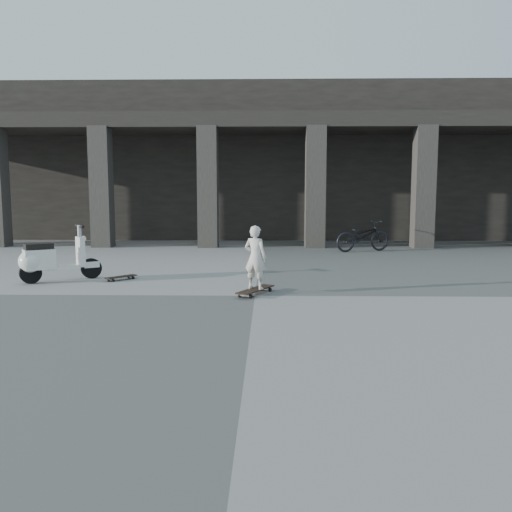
{
  "coord_description": "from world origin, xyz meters",
  "views": [
    {
      "loc": [
        0.24,
        -9.63,
        1.89
      ],
      "look_at": [
        0.0,
        0.62,
        0.65
      ],
      "focal_mm": 38.0,
      "sensor_mm": 36.0,
      "label": 1
    }
  ],
  "objects_px": {
    "scooter": "(47,260)",
    "child": "(255,257)",
    "longboard": "(255,290)",
    "bicycle": "(363,236)",
    "skateboard_spare": "(121,277)"
  },
  "relations": [
    {
      "from": "scooter",
      "to": "child",
      "type": "bearing_deg",
      "value": -50.38
    },
    {
      "from": "child",
      "to": "bicycle",
      "type": "height_order",
      "value": "child"
    },
    {
      "from": "scooter",
      "to": "bicycle",
      "type": "relative_size",
      "value": 0.8
    },
    {
      "from": "skateboard_spare",
      "to": "child",
      "type": "relative_size",
      "value": 0.56
    },
    {
      "from": "longboard",
      "to": "bicycle",
      "type": "distance_m",
      "value": 7.86
    },
    {
      "from": "longboard",
      "to": "scooter",
      "type": "bearing_deg",
      "value": 101.55
    },
    {
      "from": "longboard",
      "to": "skateboard_spare",
      "type": "xyz_separation_m",
      "value": [
        -2.89,
        1.54,
        -0.02
      ]
    },
    {
      "from": "child",
      "to": "bicycle",
      "type": "xyz_separation_m",
      "value": [
        3.18,
        7.18,
        -0.2
      ]
    },
    {
      "from": "longboard",
      "to": "scooter",
      "type": "xyz_separation_m",
      "value": [
        -4.36,
        1.26,
        0.38
      ]
    },
    {
      "from": "skateboard_spare",
      "to": "bicycle",
      "type": "xyz_separation_m",
      "value": [
        6.07,
        5.64,
        0.42
      ]
    },
    {
      "from": "skateboard_spare",
      "to": "bicycle",
      "type": "bearing_deg",
      "value": -5.73
    },
    {
      "from": "child",
      "to": "bicycle",
      "type": "distance_m",
      "value": 7.85
    },
    {
      "from": "child",
      "to": "scooter",
      "type": "relative_size",
      "value": 0.79
    },
    {
      "from": "scooter",
      "to": "longboard",
      "type": "bearing_deg",
      "value": -50.38
    },
    {
      "from": "skateboard_spare",
      "to": "child",
      "type": "xyz_separation_m",
      "value": [
        2.89,
        -1.54,
        0.62
      ]
    }
  ]
}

